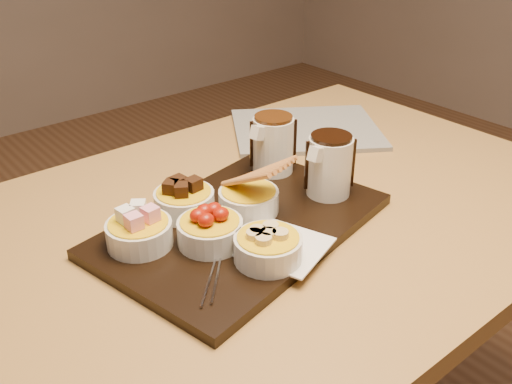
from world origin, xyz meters
TOP-DOWN VIEW (x-y plane):
  - dining_table at (0.00, 0.00)m, footprint 1.20×0.80m
  - serving_board at (-0.08, -0.02)m, footprint 0.51×0.39m
  - napkin at (-0.08, -0.12)m, footprint 0.15×0.15m
  - bowl_marshmallows at (-0.24, 0.02)m, footprint 0.10×0.10m
  - bowl_cake at (-0.13, 0.06)m, footprint 0.10×0.10m
  - bowl_strawberries at (-0.15, -0.04)m, footprint 0.10×0.10m
  - bowl_biscotti at (-0.05, -0.01)m, footprint 0.10×0.10m
  - bowl_bananas at (-0.12, -0.13)m, footprint 0.10×0.10m
  - pitcher_dark_chocolate at (0.10, -0.05)m, footprint 0.09×0.09m
  - pitcher_milk_chocolate at (0.08, 0.08)m, footprint 0.09×0.09m
  - fondue_skewers at (-0.16, -0.07)m, footprint 0.20×0.21m
  - newspaper at (0.29, 0.21)m, footprint 0.41×0.39m

SIDE VIEW (x-z plane):
  - dining_table at x=0.00m, z-range 0.28..1.03m
  - newspaper at x=0.29m, z-range 0.75..0.76m
  - serving_board at x=-0.08m, z-range 0.75..0.77m
  - napkin at x=-0.08m, z-range 0.77..0.77m
  - fondue_skewers at x=-0.16m, z-range 0.77..0.78m
  - bowl_marshmallows at x=-0.24m, z-range 0.77..0.81m
  - bowl_cake at x=-0.13m, z-range 0.77..0.81m
  - bowl_strawberries at x=-0.15m, z-range 0.77..0.81m
  - bowl_biscotti at x=-0.05m, z-range 0.77..0.81m
  - bowl_bananas at x=-0.12m, z-range 0.77..0.81m
  - pitcher_dark_chocolate at x=0.10m, z-range 0.77..0.87m
  - pitcher_milk_chocolate at x=0.08m, z-range 0.77..0.87m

